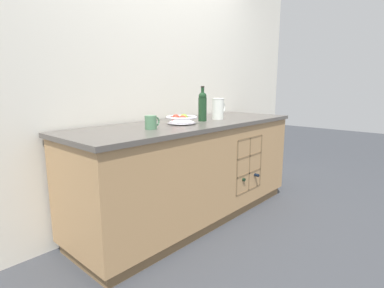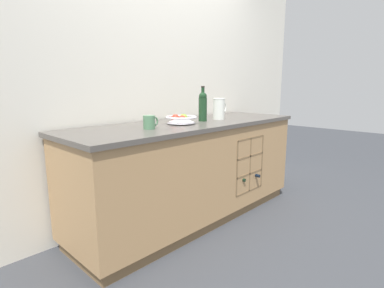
{
  "view_description": "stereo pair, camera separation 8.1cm",
  "coord_description": "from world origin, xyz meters",
  "views": [
    {
      "loc": [
        -1.95,
        -1.75,
        1.2
      ],
      "look_at": [
        0.0,
        0.0,
        0.7
      ],
      "focal_mm": 28.0,
      "sensor_mm": 36.0,
      "label": 1
    },
    {
      "loc": [
        -1.89,
        -1.81,
        1.2
      ],
      "look_at": [
        0.0,
        0.0,
        0.7
      ],
      "focal_mm": 28.0,
      "sensor_mm": 36.0,
      "label": 2
    }
  ],
  "objects": [
    {
      "name": "fruit_bowl",
      "position": [
        -0.15,
        -0.02,
        0.93
      ],
      "size": [
        0.26,
        0.26,
        0.08
      ],
      "color": "silver",
      "rests_on": "kitchen_island"
    },
    {
      "name": "back_wall",
      "position": [
        0.0,
        0.41,
        1.27
      ],
      "size": [
        4.67,
        0.06,
        2.55
      ],
      "primitive_type": "cube",
      "color": "silver",
      "rests_on": "ground_plane"
    },
    {
      "name": "standing_wine_bottle",
      "position": [
        0.13,
        -0.01,
        1.03
      ],
      "size": [
        0.08,
        0.08,
        0.31
      ],
      "color": "#19381E",
      "rests_on": "kitchen_island"
    },
    {
      "name": "ceramic_mug",
      "position": [
        -0.53,
        -0.07,
        0.94
      ],
      "size": [
        0.13,
        0.09,
        0.1
      ],
      "color": "#4C7A56",
      "rests_on": "kitchen_island"
    },
    {
      "name": "ground_plane",
      "position": [
        0.0,
        0.0,
        0.0
      ],
      "size": [
        14.0,
        14.0,
        0.0
      ],
      "primitive_type": "plane",
      "color": "#383A3F"
    },
    {
      "name": "white_pitcher",
      "position": [
        0.34,
        -0.02,
        1.0
      ],
      "size": [
        0.18,
        0.12,
        0.2
      ],
      "color": "silver",
      "rests_on": "kitchen_island"
    },
    {
      "name": "kitchen_island",
      "position": [
        0.0,
        -0.0,
        0.45
      ],
      "size": [
        2.31,
        0.75,
        0.89
      ],
      "color": "brown",
      "rests_on": "ground_plane"
    }
  ]
}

